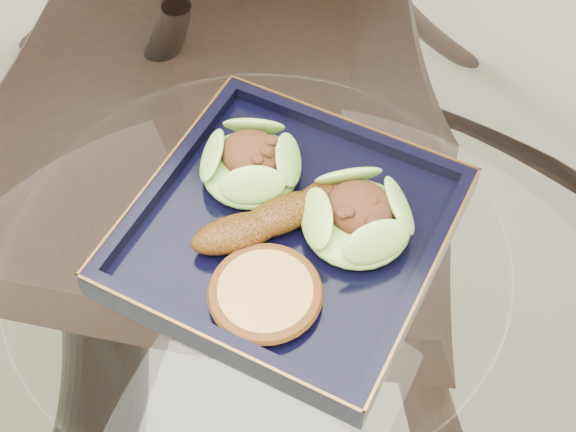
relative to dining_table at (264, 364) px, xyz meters
The scene contains 7 objects.
dining_table is the anchor object (origin of this frame).
dining_chair 0.43m from the dining_table, 126.98° to the left, with size 0.51×0.51×0.89m.
navy_plate 0.18m from the dining_table, 91.18° to the left, with size 0.27×0.27×0.02m, color black.
lettuce_wrap_left 0.23m from the dining_table, 124.39° to the left, with size 0.09×0.09×0.03m, color #518B28.
lettuce_wrap_right 0.22m from the dining_table, 57.23° to the left, with size 0.10×0.10×0.04m, color #5C9C2D.
roasted_plantain 0.21m from the dining_table, 97.81° to the left, with size 0.17×0.04×0.03m, color #5A3009.
crumb_patty 0.19m from the dining_table, 45.69° to the right, with size 0.09×0.09×0.02m, color gold.
Camera 1 is at (0.20, -0.30, 1.38)m, focal length 50.00 mm.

